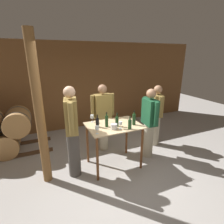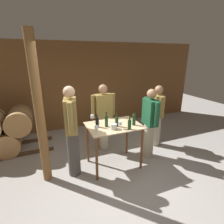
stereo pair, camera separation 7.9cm
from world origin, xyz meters
name	(u,v)px [view 2 (the right image)]	position (x,y,z in m)	size (l,w,h in m)	color
ground_plane	(120,178)	(0.00, 0.00, 0.00)	(14.00, 14.00, 0.00)	#9E9993
back_wall	(82,86)	(0.00, 2.93, 1.35)	(8.40, 0.05, 2.70)	brown
barrel_rack	(0,133)	(-2.27, 1.95, 0.53)	(2.62, 0.81, 1.09)	#4C331E
tasting_table	(114,133)	(0.06, 0.47, 0.76)	(1.08, 0.79, 0.94)	#D1B284
wooden_post	(39,113)	(-1.30, 0.54, 1.35)	(0.16, 0.16, 2.70)	brown
wine_bottle_far_left	(97,122)	(-0.28, 0.50, 1.04)	(0.07, 0.07, 0.26)	black
wine_bottle_left	(106,121)	(-0.10, 0.45, 1.06)	(0.07, 0.07, 0.30)	#193819
wine_bottle_center	(117,121)	(0.09, 0.39, 1.05)	(0.07, 0.07, 0.28)	#193819
wine_bottle_right	(129,124)	(0.26, 0.16, 1.04)	(0.07, 0.07, 0.26)	#193819
wine_bottle_far_right	(134,119)	(0.44, 0.32, 1.06)	(0.07, 0.07, 0.30)	#193819
wine_glass_near_left	(96,128)	(-0.38, 0.21, 1.05)	(0.07, 0.07, 0.15)	silver
wine_glass_near_center	(92,117)	(-0.30, 0.81, 1.06)	(0.07, 0.07, 0.16)	silver
wine_glass_near_right	(120,123)	(0.10, 0.25, 1.05)	(0.07, 0.07, 0.14)	silver
ice_bucket	(114,126)	(-0.02, 0.28, 0.99)	(0.13, 0.13, 0.11)	silver
person_host	(150,122)	(0.95, 0.50, 0.85)	(0.25, 0.59, 1.61)	#B7AD93
person_visitor_with_scarf	(157,115)	(1.45, 0.91, 0.84)	(0.34, 0.56, 1.59)	#B7AD93
person_visitor_bearded	(72,130)	(-0.78, 0.49, 0.95)	(0.29, 0.58, 1.79)	#4C4742
person_visitor_near_door	(103,116)	(0.10, 1.21, 0.87)	(0.59, 0.24, 1.66)	#B7AD93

